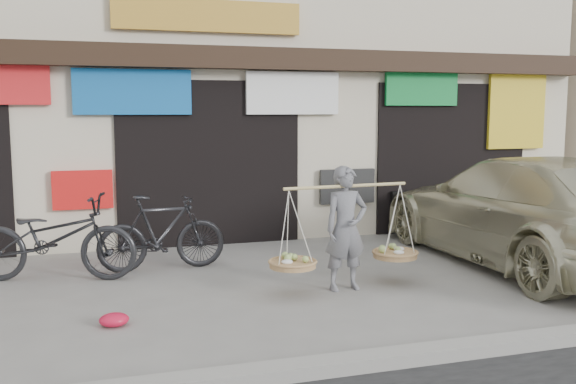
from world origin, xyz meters
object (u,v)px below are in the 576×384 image
object	(u,v)px
street_vendor	(346,234)
bike_1	(162,233)
bike_0	(53,238)
suv	(525,210)

from	to	relation	value
street_vendor	bike_1	distance (m)	2.66
street_vendor	bike_0	bearing A→B (deg)	151.99
suv	bike_1	bearing A→B (deg)	-12.83
suv	bike_0	bearing A→B (deg)	-8.86
street_vendor	bike_0	xyz separation A→B (m)	(-3.48, 1.52, -0.14)
suv	street_vendor	bearing A→B (deg)	9.49
bike_0	bike_1	size ratio (longest dim) A/B	1.22
street_vendor	suv	bearing A→B (deg)	4.78
bike_0	suv	xyz separation A→B (m)	(6.46, -1.03, 0.23)
street_vendor	bike_0	size ratio (longest dim) A/B	0.92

